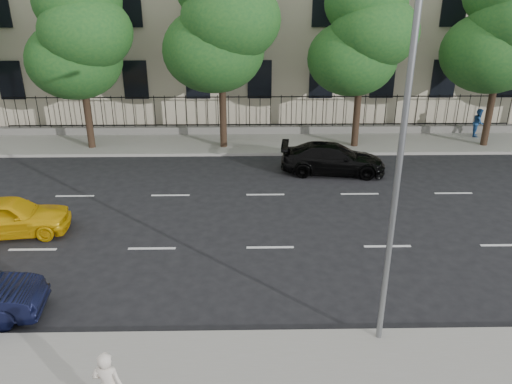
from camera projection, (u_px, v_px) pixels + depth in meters
ground at (274, 290)px, 14.60m from camera, size 120.00×120.00×0.00m
far_sidewalk at (261, 143)px, 27.44m from camera, size 60.00×4.00×0.15m
lane_markings at (267, 218)px, 18.97m from camera, size 49.60×4.62×0.01m
iron_fence at (260, 124)px, 28.78m from camera, size 30.00×0.50×2.20m
street_light at (394, 138)px, 10.99m from camera, size 0.25×3.32×8.05m
tree_b at (79, 35)px, 24.43m from camera, size 5.53×5.12×8.97m
tree_c at (221, 23)px, 24.33m from camera, size 5.89×5.50×9.80m
tree_d at (363, 35)px, 24.67m from camera, size 5.34×4.94×8.84m
tree_e at (505, 27)px, 24.65m from camera, size 5.71×5.31×9.46m
yellow_taxi at (8, 216)px, 17.51m from camera, size 4.31×2.17×1.41m
black_sedan at (333, 159)px, 23.16m from camera, size 5.00×2.49×1.40m
pedestrian_far at (478, 123)px, 28.05m from camera, size 0.86×0.94×1.58m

